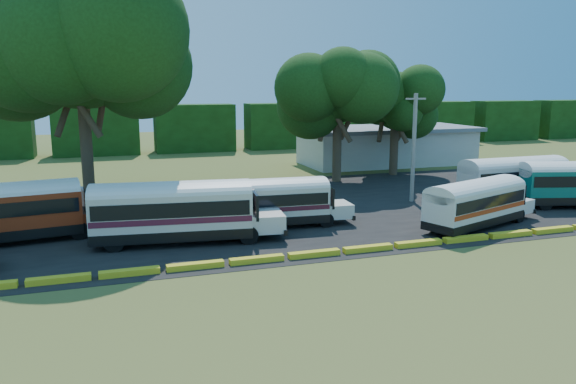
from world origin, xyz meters
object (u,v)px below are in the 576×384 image
object	(u,v)px
bus_red	(4,209)
bus_white_red	(477,201)
tree_west	(79,41)
bus_cream_west	(176,209)

from	to	relation	value
bus_red	bus_white_red	world-z (taller)	bus_red
tree_west	bus_white_red	bearing A→B (deg)	-29.81
bus_red	bus_cream_west	xyz separation A→B (m)	(8.91, -2.91, 0.02)
bus_cream_west	bus_red	bearing A→B (deg)	168.75
bus_cream_west	tree_west	world-z (taller)	tree_west
bus_white_red	tree_west	distance (m)	27.44
bus_white_red	tree_west	world-z (taller)	tree_west
bus_cream_west	tree_west	xyz separation A→B (m)	(-4.66, 10.39, 9.44)
tree_west	bus_red	bearing A→B (deg)	-119.64
bus_red	bus_white_red	xyz separation A→B (m)	(26.53, -5.28, -0.25)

